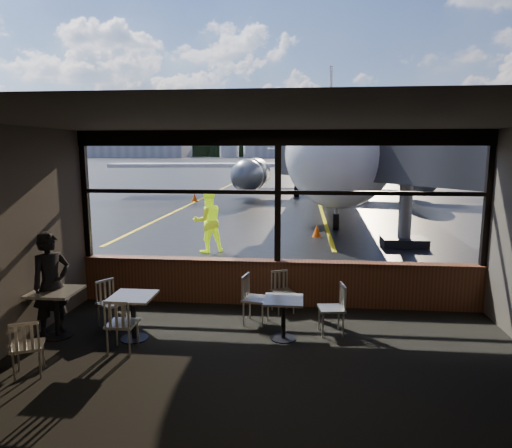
# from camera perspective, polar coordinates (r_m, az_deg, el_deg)

# --- Properties ---
(ground_plane) EXTENTS (520.00, 520.00, 0.00)m
(ground_plane) POSITION_cam_1_polar(r_m,az_deg,el_deg) (128.96, 5.60, 7.80)
(ground_plane) COLOR black
(ground_plane) RESTS_ON ground
(carpet_floor) EXTENTS (8.00, 6.00, 0.01)m
(carpet_floor) POSITION_cam_1_polar(r_m,az_deg,el_deg) (6.70, 1.17, -18.42)
(carpet_floor) COLOR black
(carpet_floor) RESTS_ON ground
(ceiling) EXTENTS (8.00, 6.00, 0.04)m
(ceiling) POSITION_cam_1_polar(r_m,az_deg,el_deg) (5.95, 1.29, 12.90)
(ceiling) COLOR #38332D
(ceiling) RESTS_ON ground
(wall_back) EXTENTS (8.00, 0.04, 3.50)m
(wall_back) POSITION_cam_1_polar(r_m,az_deg,el_deg) (3.26, -3.12, -15.66)
(wall_back) COLOR #48413A
(wall_back) RESTS_ON ground
(window_sill) EXTENTS (8.00, 0.28, 0.90)m
(window_sill) POSITION_cam_1_polar(r_m,az_deg,el_deg) (9.32, 2.67, -7.43)
(window_sill) COLOR #4E2817
(window_sill) RESTS_ON ground
(window_header) EXTENTS (8.00, 0.18, 0.30)m
(window_header) POSITION_cam_1_polar(r_m,az_deg,el_deg) (8.93, 2.81, 10.70)
(window_header) COLOR black
(window_header) RESTS_ON ground
(mullion_left) EXTENTS (0.12, 0.12, 2.60)m
(mullion_left) POSITION_cam_1_polar(r_m,az_deg,el_deg) (9.99, -20.54, 3.36)
(mullion_left) COLOR black
(mullion_left) RESTS_ON ground
(mullion_centre) EXTENTS (0.12, 0.12, 2.60)m
(mullion_centre) POSITION_cam_1_polar(r_m,az_deg,el_deg) (8.98, 2.75, 3.34)
(mullion_centre) COLOR black
(mullion_centre) RESTS_ON ground
(mullion_right) EXTENTS (0.12, 0.12, 2.60)m
(mullion_right) POSITION_cam_1_polar(r_m,az_deg,el_deg) (9.62, 27.00, 2.74)
(mullion_right) COLOR black
(mullion_right) RESTS_ON ground
(window_transom) EXTENTS (8.00, 0.10, 0.08)m
(window_transom) POSITION_cam_1_polar(r_m,az_deg,el_deg) (8.97, 2.76, 3.97)
(window_transom) COLOR black
(window_transom) RESTS_ON ground
(airliner) EXTENTS (31.44, 37.14, 10.95)m
(airliner) POSITION_cam_1_polar(r_m,az_deg,el_deg) (30.21, 9.61, 13.58)
(airliner) COLOR white
(airliner) RESTS_ON ground_plane
(jet_bridge) EXTENTS (8.49, 10.37, 4.53)m
(jet_bridge) POSITION_cam_1_polar(r_m,az_deg,el_deg) (14.78, 18.07, 5.45)
(jet_bridge) COLOR #2A2B2D
(jet_bridge) RESTS_ON ground_plane
(cafe_table_near) EXTENTS (0.64, 0.64, 0.70)m
(cafe_table_near) POSITION_cam_1_polar(r_m,az_deg,el_deg) (7.72, 3.45, -11.79)
(cafe_table_near) COLOR gray
(cafe_table_near) RESTS_ON carpet_floor
(cafe_table_mid) EXTENTS (0.69, 0.69, 0.76)m
(cafe_table_mid) POSITION_cam_1_polar(r_m,az_deg,el_deg) (7.96, -15.07, -11.22)
(cafe_table_mid) COLOR #A49F97
(cafe_table_mid) RESTS_ON carpet_floor
(cafe_table_left) EXTENTS (0.74, 0.74, 0.81)m
(cafe_table_left) POSITION_cam_1_polar(r_m,az_deg,el_deg) (8.48, -23.64, -10.24)
(cafe_table_left) COLOR #ACA79E
(cafe_table_left) RESTS_ON carpet_floor
(chair_near_e) EXTENTS (0.55, 0.55, 0.89)m
(chair_near_e) POSITION_cam_1_polar(r_m,az_deg,el_deg) (8.00, 9.39, -10.45)
(chair_near_e) COLOR beige
(chair_near_e) RESTS_ON carpet_floor
(chair_near_w) EXTENTS (0.59, 0.59, 0.91)m
(chair_near_w) POSITION_cam_1_polar(r_m,az_deg,el_deg) (8.33, -0.00, -9.41)
(chair_near_w) COLOR #B6B0A4
(chair_near_w) RESTS_ON carpet_floor
(chair_near_n) EXTENTS (0.59, 0.59, 0.81)m
(chair_near_n) POSITION_cam_1_polar(r_m,az_deg,el_deg) (8.91, 3.38, -8.52)
(chair_near_n) COLOR #B9B4A7
(chair_near_n) RESTS_ON carpet_floor
(chair_mid_s) EXTENTS (0.49, 0.49, 0.90)m
(chair_mid_s) POSITION_cam_1_polar(r_m,az_deg,el_deg) (7.52, -16.38, -11.94)
(chair_mid_s) COLOR beige
(chair_mid_s) RESTS_ON carpet_floor
(chair_mid_w) EXTENTS (0.64, 0.64, 0.84)m
(chair_mid_w) POSITION_cam_1_polar(r_m,az_deg,el_deg) (8.61, -17.62, -9.49)
(chair_mid_w) COLOR #AEA89D
(chair_mid_w) RESTS_ON carpet_floor
(chair_left_s) EXTENTS (0.61, 0.61, 0.85)m
(chair_left_s) POSITION_cam_1_polar(r_m,az_deg,el_deg) (7.28, -26.64, -13.53)
(chair_left_s) COLOR #ADA89C
(chair_left_s) RESTS_ON carpet_floor
(passenger) EXTENTS (0.72, 0.77, 1.78)m
(passenger) POSITION_cam_1_polar(r_m,az_deg,el_deg) (8.46, -24.20, -6.90)
(passenger) COLOR black
(passenger) RESTS_ON carpet_floor
(ground_crew) EXTENTS (1.18, 1.11, 1.93)m
(ground_crew) POSITION_cam_1_polar(r_m,az_deg,el_deg) (14.07, -6.03, 0.37)
(ground_crew) COLOR #BFF219
(ground_crew) RESTS_ON ground_plane
(cone_nose) EXTENTS (0.33, 0.33, 0.46)m
(cone_nose) POSITION_cam_1_polar(r_m,az_deg,el_deg) (16.70, 7.61, -0.82)
(cone_nose) COLOR orange
(cone_nose) RESTS_ON ground_plane
(cone_wing) EXTENTS (0.38, 0.38, 0.52)m
(cone_wing) POSITION_cam_1_polar(r_m,az_deg,el_deg) (28.25, -7.70, 3.34)
(cone_wing) COLOR orange
(cone_wing) RESTS_ON ground_plane
(hangar_left) EXTENTS (45.00, 18.00, 11.00)m
(hangar_left) POSITION_cam_1_polar(r_m,az_deg,el_deg) (201.64, -14.92, 9.60)
(hangar_left) COLOR silver
(hangar_left) RESTS_ON ground_plane
(hangar_mid) EXTENTS (38.00, 15.00, 10.00)m
(hangar_mid) POSITION_cam_1_polar(r_m,az_deg,el_deg) (193.93, 5.70, 9.74)
(hangar_mid) COLOR silver
(hangar_mid) RESTS_ON ground_plane
(hangar_right) EXTENTS (50.00, 20.00, 12.00)m
(hangar_right) POSITION_cam_1_polar(r_m,az_deg,el_deg) (196.19, 23.75, 9.30)
(hangar_right) COLOR silver
(hangar_right) RESTS_ON ground_plane
(fuel_tank_a) EXTENTS (8.00, 8.00, 6.00)m
(fuel_tank_a) POSITION_cam_1_polar(r_m,az_deg,el_deg) (193.33, -3.36, 9.18)
(fuel_tank_a) COLOR silver
(fuel_tank_a) RESTS_ON ground_plane
(fuel_tank_b) EXTENTS (8.00, 8.00, 6.00)m
(fuel_tank_b) POSITION_cam_1_polar(r_m,az_deg,el_deg) (192.01, -0.37, 9.19)
(fuel_tank_b) COLOR silver
(fuel_tank_b) RESTS_ON ground_plane
(fuel_tank_c) EXTENTS (8.00, 8.00, 6.00)m
(fuel_tank_c) POSITION_cam_1_polar(r_m,az_deg,el_deg) (191.20, 2.65, 9.18)
(fuel_tank_c) COLOR silver
(fuel_tank_c) RESTS_ON ground_plane
(treeline) EXTENTS (360.00, 3.00, 12.00)m
(treeline) POSITION_cam_1_polar(r_m,az_deg,el_deg) (218.94, 5.72, 9.94)
(treeline) COLOR black
(treeline) RESTS_ON ground_plane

